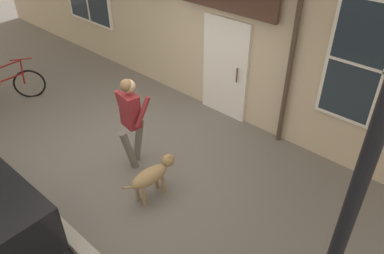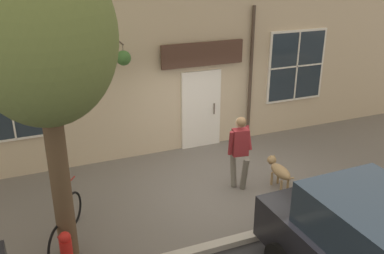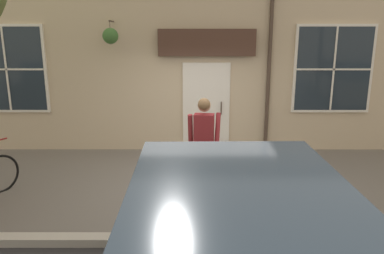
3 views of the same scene
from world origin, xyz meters
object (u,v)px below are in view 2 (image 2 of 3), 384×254
object	(u,v)px
fire_hydrant	(67,252)
pedestrian_walking	(240,146)
street_tree_by_curb	(40,43)
leaning_bicycle	(66,223)
dog_on_leash	(279,170)

from	to	relation	value
fire_hydrant	pedestrian_walking	bearing A→B (deg)	109.39
street_tree_by_curb	leaning_bicycle	distance (m)	3.34
pedestrian_walking	leaning_bicycle	world-z (taller)	pedestrian_walking
street_tree_by_curb	leaning_bicycle	bearing A→B (deg)	172.39
street_tree_by_curb	leaning_bicycle	world-z (taller)	street_tree_by_curb
pedestrian_walking	fire_hydrant	bearing A→B (deg)	-70.61
dog_on_leash	pedestrian_walking	bearing A→B (deg)	-111.28
pedestrian_walking	fire_hydrant	xyz separation A→B (m)	(1.37, -3.89, -0.62)
pedestrian_walking	fire_hydrant	world-z (taller)	pedestrian_walking
dog_on_leash	leaning_bicycle	xyz separation A→B (m)	(0.20, -4.63, -0.04)
street_tree_by_curb	dog_on_leash	bearing A→B (deg)	96.72
pedestrian_walking	leaning_bicycle	xyz separation A→B (m)	(0.53, -3.80, -0.64)
leaning_bicycle	fire_hydrant	xyz separation A→B (m)	(0.84, -0.09, 0.02)
pedestrian_walking	dog_on_leash	distance (m)	1.08
fire_hydrant	dog_on_leash	bearing A→B (deg)	102.46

